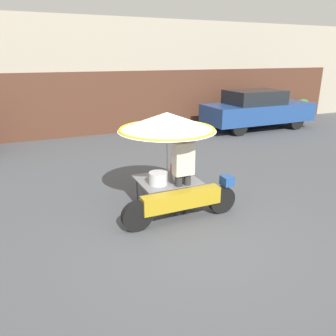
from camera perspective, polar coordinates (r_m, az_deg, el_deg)
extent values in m
plane|color=#4C4F54|center=(5.98, 3.42, -10.62)|extent=(36.00, 36.00, 0.00)
cube|color=#B2A893|center=(13.97, -14.47, 15.16)|extent=(28.00, 2.00, 4.34)
cube|color=#563323|center=(13.06, -13.30, 10.74)|extent=(23.80, 0.06, 2.40)
cylinder|color=black|center=(6.54, 9.29, -5.43)|extent=(0.55, 0.14, 0.55)
cylinder|color=black|center=(5.84, -5.46, -8.38)|extent=(0.55, 0.14, 0.55)
cube|color=#B7931E|center=(6.07, 2.38, -5.52)|extent=(1.55, 0.24, 0.32)
cube|color=#234C93|center=(6.45, 10.24, -2.19)|extent=(0.20, 0.24, 0.18)
cylinder|color=black|center=(6.96, -1.21, -3.89)|extent=(0.49, 0.14, 0.49)
cylinder|color=#515156|center=(6.53, 5.40, -5.13)|extent=(0.03, 0.03, 0.59)
cylinder|color=#515156|center=(7.24, 2.02, -2.57)|extent=(0.03, 0.03, 0.59)
cylinder|color=#515156|center=(6.14, -2.78, -6.69)|extent=(0.03, 0.03, 0.59)
cylinder|color=#515156|center=(6.89, -5.44, -3.79)|extent=(0.03, 0.03, 0.59)
cube|color=gray|center=(6.56, -0.18, -2.02)|extent=(1.17, 1.03, 0.02)
cylinder|color=#B2B2B7|center=(6.40, -0.18, 2.23)|extent=(0.03, 0.03, 1.00)
cone|color=white|center=(6.24, -0.19, 8.14)|extent=(1.88, 1.88, 0.34)
torus|color=yellow|center=(6.27, -0.19, 6.77)|extent=(1.84, 1.84, 0.05)
cylinder|color=silver|center=(6.27, -1.71, -1.81)|extent=(0.36, 0.36, 0.24)
cylinder|color=silver|center=(6.48, 2.03, -1.34)|extent=(0.29, 0.29, 0.19)
cylinder|color=#939399|center=(6.70, -1.35, -1.10)|extent=(0.28, 0.28, 0.08)
cylinder|color=red|center=(6.90, 1.31, -0.03)|extent=(0.21, 0.21, 0.19)
cylinder|color=#2D2D33|center=(6.30, 1.86, -4.76)|extent=(0.14, 0.14, 0.83)
cylinder|color=#2D2D33|center=(6.38, 3.32, -4.49)|extent=(0.14, 0.14, 0.83)
cube|color=beige|center=(6.09, 2.69, 1.65)|extent=(0.38, 0.22, 0.62)
sphere|color=tan|center=(5.97, 2.75, 5.53)|extent=(0.22, 0.22, 0.22)
cylinder|color=black|center=(14.94, 21.44, 7.55)|extent=(0.67, 0.20, 0.67)
cylinder|color=black|center=(16.02, 17.63, 8.65)|extent=(0.67, 0.20, 0.67)
cylinder|color=black|center=(13.06, 12.31, 6.95)|extent=(0.67, 0.20, 0.67)
cylinder|color=black|center=(14.28, 8.74, 8.16)|extent=(0.67, 0.20, 0.67)
cube|color=navy|center=(14.46, 15.36, 9.33)|extent=(4.68, 1.78, 0.74)
cube|color=#1E2328|center=(14.23, 14.84, 11.86)|extent=(2.25, 1.56, 0.55)
cylinder|color=brown|center=(18.04, 22.14, 8.46)|extent=(0.32, 0.32, 0.20)
sphere|color=#388442|center=(17.97, 22.32, 9.82)|extent=(0.78, 0.78, 0.78)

